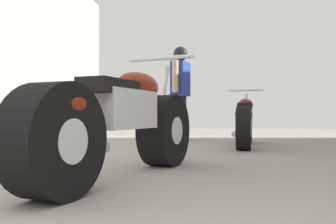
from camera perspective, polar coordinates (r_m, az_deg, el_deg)
ground_plane at (r=4.10m, az=5.05°, el=-7.08°), size 17.40×17.40×0.00m
motorcycle_maroon_cruiser at (r=2.73m, az=-7.39°, el=-1.74°), size 0.88×2.15×1.01m
motorcycle_black_naked at (r=5.65m, az=11.79°, el=-1.40°), size 0.57×1.93×0.90m
mechanic_in_blue at (r=6.90m, az=1.94°, el=4.33°), size 0.33×0.69×1.75m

